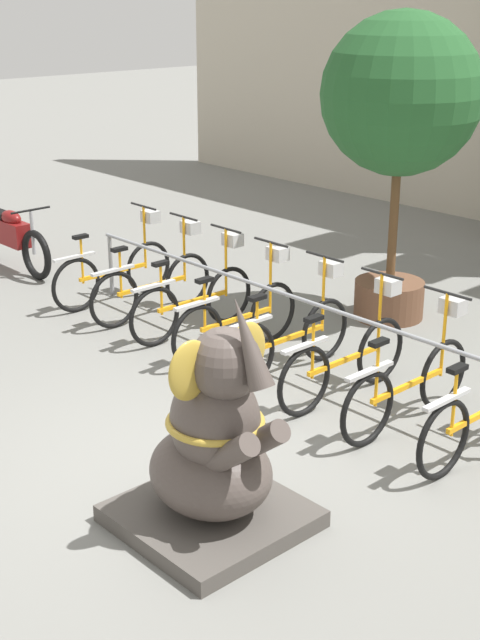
% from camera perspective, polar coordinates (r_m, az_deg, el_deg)
% --- Properties ---
extents(ground_plane, '(60.00, 60.00, 0.00)m').
position_cam_1_polar(ground_plane, '(7.20, -3.44, -9.01)').
color(ground_plane, slate).
extents(bike_rack, '(5.70, 0.05, 0.77)m').
position_cam_1_polar(bike_rack, '(8.83, 2.03, 1.29)').
color(bike_rack, gray).
rests_on(bike_rack, ground_plane).
extents(bicycle_0, '(0.48, 1.69, 1.11)m').
position_cam_1_polar(bicycle_0, '(10.73, -7.95, 3.27)').
color(bicycle_0, black).
rests_on(bicycle_0, ground_plane).
extents(bicycle_1, '(0.48, 1.69, 1.11)m').
position_cam_1_polar(bicycle_1, '(10.18, -5.48, 2.43)').
color(bicycle_1, black).
rests_on(bicycle_1, ground_plane).
extents(bicycle_2, '(0.48, 1.69, 1.11)m').
position_cam_1_polar(bicycle_2, '(9.63, -2.85, 1.45)').
color(bicycle_2, black).
rests_on(bicycle_2, ground_plane).
extents(bicycle_3, '(0.48, 1.69, 1.11)m').
position_cam_1_polar(bicycle_3, '(9.10, -0.04, 0.31)').
color(bicycle_3, black).
rests_on(bicycle_3, ground_plane).
extents(bicycle_4, '(0.48, 1.69, 1.11)m').
position_cam_1_polar(bicycle_4, '(8.62, 3.32, -0.89)').
color(bicycle_4, black).
rests_on(bicycle_4, ground_plane).
extents(bicycle_5, '(0.48, 1.69, 1.11)m').
position_cam_1_polar(bicycle_5, '(8.15, 6.87, -2.30)').
color(bicycle_5, black).
rests_on(bicycle_5, ground_plane).
extents(bicycle_6, '(0.48, 1.69, 1.11)m').
position_cam_1_polar(bicycle_6, '(7.73, 10.86, -3.85)').
color(bicycle_6, black).
rests_on(bicycle_6, ground_plane).
extents(elephant_statue, '(1.18, 1.18, 1.79)m').
position_cam_1_polar(elephant_statue, '(6.09, -1.62, -8.30)').
color(elephant_statue, '#4C4742').
rests_on(elephant_statue, ground_plane).
extents(motorcycle, '(2.02, 0.55, 0.92)m').
position_cam_1_polar(motorcycle, '(12.30, -14.54, 5.24)').
color(motorcycle, black).
rests_on(motorcycle, ground_plane).
extents(potted_tree, '(1.72, 1.72, 3.36)m').
position_cam_1_polar(potted_tree, '(9.83, 10.25, 13.37)').
color(potted_tree, brown).
rests_on(potted_tree, ground_plane).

